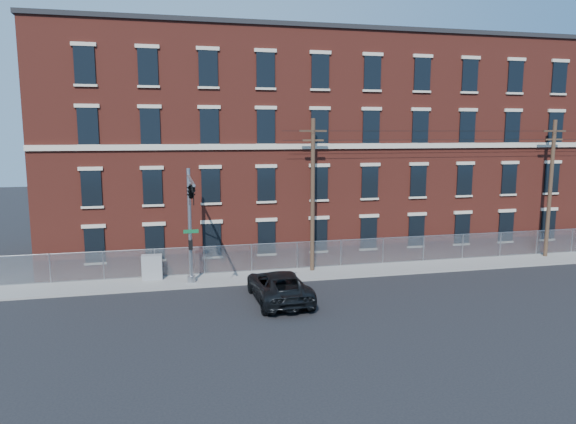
# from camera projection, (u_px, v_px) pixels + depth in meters

# --- Properties ---
(ground) EXTENTS (140.00, 140.00, 0.00)m
(ground) POSITION_uv_depth(u_px,v_px,m) (304.00, 300.00, 29.25)
(ground) COLOR black
(ground) RESTS_ON ground
(sidewalk) EXTENTS (65.00, 3.00, 0.12)m
(sidewalk) POSITION_uv_depth(u_px,v_px,m) (452.00, 265.00, 36.72)
(sidewalk) COLOR gray
(sidewalk) RESTS_ON ground
(mill_building) EXTENTS (55.30, 14.32, 16.30)m
(mill_building) POSITION_uv_depth(u_px,v_px,m) (401.00, 145.00, 44.11)
(mill_building) COLOR maroon
(mill_building) RESTS_ON ground
(chain_link_fence) EXTENTS (59.06, 0.06, 1.85)m
(chain_link_fence) POSITION_uv_depth(u_px,v_px,m) (443.00, 247.00, 37.82)
(chain_link_fence) COLOR #A5A8AD
(chain_link_fence) RESTS_ON ground
(traffic_signal_mast) EXTENTS (0.90, 6.75, 7.00)m
(traffic_signal_mast) POSITION_uv_depth(u_px,v_px,m) (191.00, 202.00, 29.22)
(traffic_signal_mast) COLOR #9EA0A5
(traffic_signal_mast) RESTS_ON ground
(utility_pole_near) EXTENTS (1.80, 0.28, 10.00)m
(utility_pole_near) POSITION_uv_depth(u_px,v_px,m) (313.00, 192.00, 34.29)
(utility_pole_near) COLOR #4E3727
(utility_pole_near) RESTS_ON ground
(utility_pole_mid) EXTENTS (1.80, 0.28, 10.00)m
(utility_pole_mid) POSITION_uv_depth(u_px,v_px,m) (550.00, 186.00, 38.27)
(utility_pole_mid) COLOR #4E3727
(utility_pole_mid) RESTS_ON ground
(overhead_wires) EXTENTS (40.00, 0.62, 0.62)m
(overhead_wires) POSITION_uv_depth(u_px,v_px,m) (554.00, 134.00, 37.70)
(overhead_wires) COLOR black
(overhead_wires) RESTS_ON ground
(pickup_truck) EXTENTS (2.94, 6.13, 1.69)m
(pickup_truck) POSITION_uv_depth(u_px,v_px,m) (279.00, 286.00, 28.97)
(pickup_truck) COLOR black
(pickup_truck) RESTS_ON ground
(utility_cabinet) EXTENTS (1.25, 0.65, 1.55)m
(utility_cabinet) POSITION_uv_depth(u_px,v_px,m) (152.00, 267.00, 32.78)
(utility_cabinet) COLOR #919497
(utility_cabinet) RESTS_ON sidewalk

